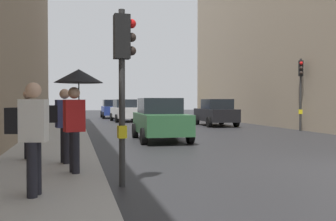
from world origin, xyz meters
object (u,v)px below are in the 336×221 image
traffic_light_near_left (123,65)px  car_blue_van (112,109)px  car_yellow_taxi (168,109)px  pedestrian_with_black_backpack (31,132)px  pedestrian_in_dark_coat (28,121)px  traffic_light_mid_street (301,81)px  pedestrian_with_umbrella (77,91)px  car_green_estate (160,119)px  car_dark_suv (216,113)px  car_white_compact (125,110)px  pedestrian_with_grey_backpack (63,121)px

traffic_light_near_left → car_blue_van: (2.61, 29.08, -1.46)m
car_yellow_taxi → pedestrian_with_black_backpack: bearing=-107.8°
pedestrian_in_dark_coat → traffic_light_mid_street: bearing=31.4°
car_blue_van → pedestrian_in_dark_coat: size_ratio=2.38×
traffic_light_mid_street → pedestrian_with_black_backpack: 17.48m
pedestrian_with_umbrella → pedestrian_with_black_backpack: size_ratio=1.21×
car_green_estate → car_dark_suv: same height
car_yellow_taxi → car_white_compact: bearing=-127.4°
traffic_light_near_left → car_white_compact: size_ratio=0.79×
pedestrian_with_grey_backpack → pedestrian_in_dark_coat: 1.24m
car_white_compact → car_yellow_taxi: (5.21, 6.80, 0.00)m
traffic_light_near_left → pedestrian_with_black_backpack: bearing=-146.5°
pedestrian_with_umbrella → pedestrian_with_black_backpack: bearing=-111.7°
traffic_light_mid_street → car_green_estate: bearing=-161.1°
pedestrian_in_dark_coat → traffic_light_near_left: bearing=-55.0°
pedestrian_with_black_backpack → car_green_estate: bearing=65.5°
car_yellow_taxi → car_blue_van: (-5.65, -0.54, 0.00)m
car_green_estate → car_blue_van: size_ratio=1.01×
pedestrian_with_umbrella → pedestrian_with_grey_backpack: 1.48m
car_yellow_taxi → pedestrian_with_black_backpack: (-9.82, -30.66, 0.29)m
traffic_light_mid_street → pedestrian_in_dark_coat: 15.45m
car_yellow_taxi → car_dark_suv: (-0.11, -13.58, 0.00)m
traffic_light_mid_street → car_dark_suv: (-2.93, 5.10, -1.84)m
pedestrian_with_black_backpack → pedestrian_with_grey_backpack: (0.39, 3.08, 0.00)m
traffic_light_mid_street → car_yellow_taxi: 18.98m
pedestrian_with_umbrella → pedestrian_in_dark_coat: pedestrian_with_umbrella is taller
car_white_compact → pedestrian_with_umbrella: 22.40m
pedestrian_with_black_backpack → pedestrian_in_dark_coat: size_ratio=1.00×
car_green_estate → pedestrian_with_black_backpack: bearing=-114.5°
car_yellow_taxi → pedestrian_in_dark_coat: bearing=-111.1°
car_white_compact → traffic_light_near_left: bearing=-97.6°
car_green_estate → car_dark_suv: bearing=55.1°
car_yellow_taxi → traffic_light_mid_street: bearing=-81.4°
car_green_estate → traffic_light_mid_street: bearing=18.9°
car_green_estate → pedestrian_with_grey_backpack: pedestrian_with_grey_backpack is taller
traffic_light_near_left → pedestrian_with_grey_backpack: bearing=119.9°
traffic_light_near_left → car_dark_suv: traffic_light_near_left is taller
car_green_estate → car_dark_suv: (5.58, 8.01, 0.00)m
traffic_light_mid_street → pedestrian_with_umbrella: traffic_light_mid_street is taller
pedestrian_with_umbrella → car_blue_van: bearing=83.0°
traffic_light_mid_street → car_green_estate: size_ratio=0.92×
car_dark_suv → car_green_estate: bearing=-124.9°
pedestrian_with_umbrella → pedestrian_in_dark_coat: 2.56m
car_blue_van → pedestrian_in_dark_coat: pedestrian_in_dark_coat is taller
traffic_light_mid_street → traffic_light_near_left: size_ratio=1.16×
pedestrian_with_black_backpack → car_white_compact: bearing=79.1°
car_white_compact → car_green_estate: bearing=-91.9°
pedestrian_with_black_backpack → pedestrian_with_grey_backpack: same height
pedestrian_in_dark_coat → car_yellow_taxi: bearing=68.9°
traffic_light_near_left → pedestrian_in_dark_coat: size_ratio=1.91×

